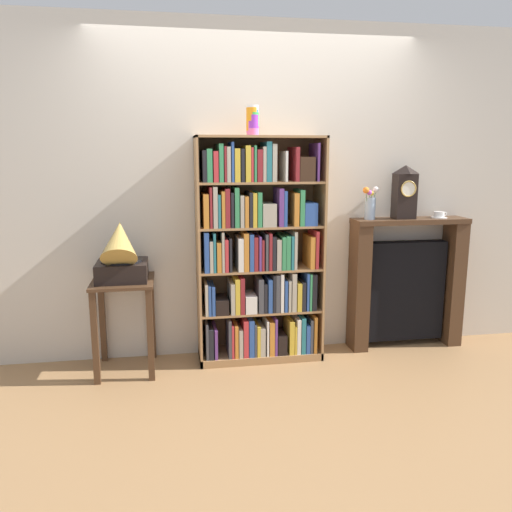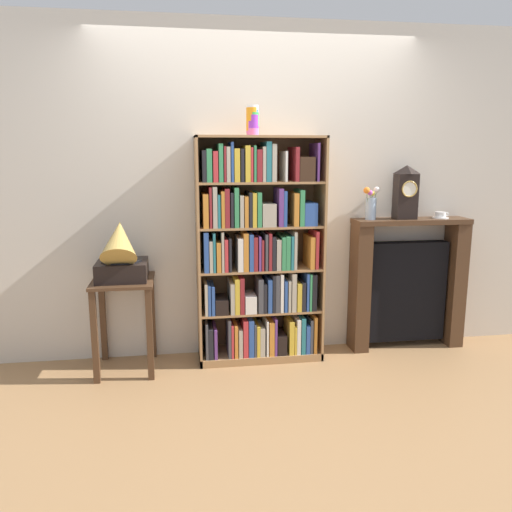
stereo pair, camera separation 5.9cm
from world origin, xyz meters
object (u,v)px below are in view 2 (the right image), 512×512
(cup_stack, at_px, (252,120))
(gramophone, at_px, (121,255))
(teacup_with_saucer, at_px, (441,215))
(bookshelf, at_px, (259,258))
(mantel_clock, at_px, (406,192))
(flower_vase, at_px, (371,205))
(side_table_left, at_px, (124,305))
(fireplace_mantel, at_px, (407,284))

(cup_stack, height_order, gramophone, cup_stack)
(teacup_with_saucer, bearing_deg, bookshelf, -177.61)
(cup_stack, height_order, mantel_clock, cup_stack)
(gramophone, bearing_deg, cup_stack, 6.23)
(bookshelf, bearing_deg, flower_vase, 3.80)
(gramophone, relative_size, flower_vase, 1.95)
(bookshelf, relative_size, side_table_left, 2.48)
(side_table_left, height_order, fireplace_mantel, fireplace_mantel)
(side_table_left, relative_size, gramophone, 1.38)
(side_table_left, relative_size, flower_vase, 2.68)
(mantel_clock, bearing_deg, teacup_with_saucer, 0.38)
(teacup_with_saucer, bearing_deg, flower_vase, -179.74)
(side_table_left, bearing_deg, cup_stack, 3.31)
(mantel_clock, xyz_separation_m, flower_vase, (-0.29, -0.00, -0.10))
(flower_vase, bearing_deg, cup_stack, -175.92)
(bookshelf, xyz_separation_m, flower_vase, (0.91, 0.06, 0.39))
(cup_stack, xyz_separation_m, teacup_with_saucer, (1.56, 0.07, -0.73))
(mantel_clock, bearing_deg, cup_stack, -176.83)
(cup_stack, bearing_deg, bookshelf, 9.31)
(bookshelf, distance_m, gramophone, 1.03)
(cup_stack, xyz_separation_m, flower_vase, (0.96, 0.07, -0.64))
(cup_stack, relative_size, fireplace_mantel, 0.20)
(fireplace_mantel, bearing_deg, teacup_with_saucer, -4.25)
(cup_stack, distance_m, flower_vase, 1.15)
(mantel_clock, xyz_separation_m, teacup_with_saucer, (0.31, 0.00, -0.19))
(side_table_left, distance_m, mantel_clock, 2.36)
(gramophone, relative_size, mantel_clock, 1.19)
(cup_stack, height_order, fireplace_mantel, cup_stack)
(cup_stack, xyz_separation_m, mantel_clock, (1.25, 0.07, -0.54))
(bookshelf, bearing_deg, teacup_with_saucer, 2.39)
(side_table_left, relative_size, teacup_with_saucer, 5.15)
(cup_stack, xyz_separation_m, gramophone, (-0.97, -0.11, -0.95))
(fireplace_mantel, relative_size, mantel_clock, 2.54)
(flower_vase, bearing_deg, fireplace_mantel, 3.46)
(side_table_left, distance_m, teacup_with_saucer, 2.61)
(gramophone, distance_m, mantel_clock, 2.26)
(gramophone, relative_size, teacup_with_saucer, 3.74)
(fireplace_mantel, height_order, teacup_with_saucer, teacup_with_saucer)
(cup_stack, bearing_deg, teacup_with_saucer, 2.61)
(bookshelf, relative_size, gramophone, 3.41)
(side_table_left, xyz_separation_m, teacup_with_saucer, (2.53, 0.13, 0.60))
(fireplace_mantel, bearing_deg, side_table_left, -176.35)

